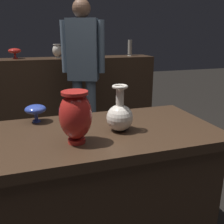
% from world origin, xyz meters
% --- Properties ---
extents(display_plinth, '(1.20, 0.64, 0.80)m').
position_xyz_m(display_plinth, '(0.00, 0.00, 0.40)').
color(display_plinth, '#382619').
rests_on(display_plinth, ground_plane).
extents(back_display_shelf, '(2.60, 0.40, 0.99)m').
position_xyz_m(back_display_shelf, '(0.00, 2.20, 0.49)').
color(back_display_shelf, '#382619').
rests_on(back_display_shelf, ground_plane).
extents(vase_centerpiece, '(0.14, 0.14, 0.24)m').
position_xyz_m(vase_centerpiece, '(0.07, -0.03, 0.88)').
color(vase_centerpiece, silver).
rests_on(vase_centerpiece, display_plinth).
extents(vase_tall_behind, '(0.12, 0.12, 0.10)m').
position_xyz_m(vase_tall_behind, '(-0.34, 0.24, 0.87)').
color(vase_tall_behind, '#2D429E').
rests_on(vase_tall_behind, display_plinth).
extents(vase_left_accent, '(0.15, 0.15, 0.24)m').
position_xyz_m(vase_left_accent, '(-0.17, -0.12, 0.93)').
color(vase_left_accent, red).
rests_on(vase_left_accent, display_plinth).
extents(shelf_vase_center, '(0.12, 0.12, 0.18)m').
position_xyz_m(shelf_vase_center, '(0.00, 2.19, 1.09)').
color(shelf_vase_center, silver).
rests_on(shelf_vase_center, back_display_shelf).
extents(shelf_vase_left, '(0.16, 0.16, 0.13)m').
position_xyz_m(shelf_vase_left, '(-0.52, 2.25, 1.08)').
color(shelf_vase_left, red).
rests_on(shelf_vase_left, back_display_shelf).
extents(shelf_vase_far_right, '(0.08, 0.08, 0.22)m').
position_xyz_m(shelf_vase_far_right, '(1.04, 2.26, 1.10)').
color(shelf_vase_far_right, gray).
rests_on(shelf_vase_far_right, back_display_shelf).
extents(shelf_vase_right, '(0.07, 0.07, 0.19)m').
position_xyz_m(shelf_vase_right, '(0.52, 2.17, 1.08)').
color(shelf_vase_right, silver).
rests_on(shelf_vase_right, back_display_shelf).
extents(visitor_center_back, '(0.44, 0.29, 1.63)m').
position_xyz_m(visitor_center_back, '(0.20, 1.51, 0.96)').
color(visitor_center_back, slate).
rests_on(visitor_center_back, ground_plane).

